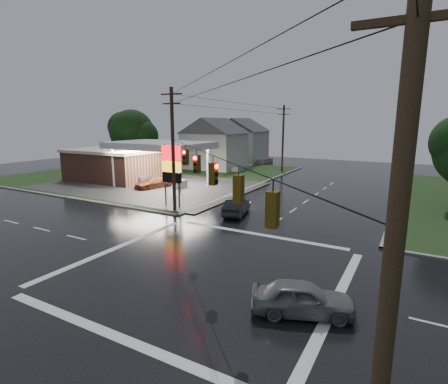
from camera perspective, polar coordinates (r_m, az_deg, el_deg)
The scene contains 14 objects.
ground at distance 20.03m, azimuth -2.64°, elevation -12.49°, with size 120.00×120.00×0.00m, color black.
grass_nw at distance 55.34m, azimuth -11.35°, elevation 2.96°, with size 36.00×36.00×0.08m, color #1C3316.
gas_station at distance 50.22m, azimuth -15.86°, elevation 4.76°, with size 26.20×18.00×5.60m.
pylon_sign at distance 33.18m, azimuth -8.57°, elevation 4.29°, with size 2.00×0.35×6.00m.
utility_pole_nw at distance 31.61m, azimuth -8.33°, elevation 7.06°, with size 2.20×0.32×11.00m.
utility_pole_se at distance 6.48m, azimuth 25.65°, elevation -11.95°, with size 2.20×0.32×11.00m.
utility_pole_n at distance 56.90m, azimuth 9.60°, elevation 8.75°, with size 2.20×0.32×10.50m.
traffic_signals at distance 18.33m, azimuth -2.81°, elevation 6.29°, with size 26.87×26.87×1.47m.
house_near at distance 60.04m, azimuth -1.53°, elevation 8.04°, with size 11.05×8.48×8.60m.
house_far at distance 71.04m, azimuth 2.78°, elevation 8.59°, with size 11.05×8.48×8.60m.
tree_nw_behind at distance 63.00m, azimuth -14.70°, elevation 9.45°, with size 8.93×7.60×10.00m.
car_north at distance 30.72m, azimuth 2.08°, elevation -2.40°, with size 1.56×4.46×1.47m, color black.
car_crossing at distance 15.92m, azimuth 12.71°, elevation -16.54°, with size 1.76×4.37×1.49m, color slate.
car_pump at distance 43.41m, azimuth -11.49°, elevation 1.49°, with size 1.97×4.85×1.41m, color #602715.
Camera 1 is at (9.71, -15.49, 8.19)m, focal length 28.00 mm.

